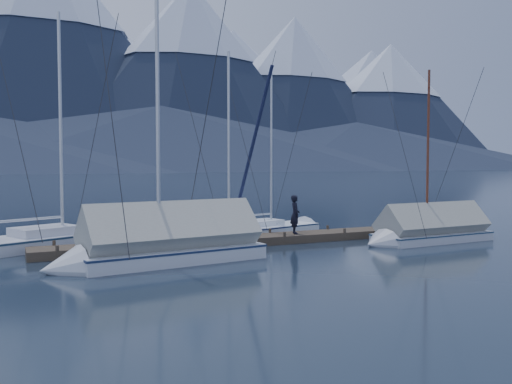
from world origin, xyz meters
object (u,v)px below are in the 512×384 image
(sailboat_open_right, at_px, (278,229))
(sailboat_covered_far, at_px, (155,248))
(person, at_px, (295,214))
(sailboat_open_left, at_px, (75,239))
(sailboat_covered_near, at_px, (424,233))
(sailboat_open_mid, at_px, (237,234))

(sailboat_open_right, xyz_separation_m, sailboat_covered_far, (-7.58, -5.66, 0.37))
(sailboat_open_right, height_order, person, sailboat_open_right)
(sailboat_open_right, bearing_deg, sailboat_covered_far, -143.27)
(sailboat_open_left, distance_m, sailboat_covered_far, 6.26)
(sailboat_covered_near, distance_m, sailboat_covered_far, 11.84)
(sailboat_covered_far, bearing_deg, sailboat_open_left, 108.29)
(sailboat_open_right, distance_m, person, 3.30)
(person, bearing_deg, sailboat_open_left, 85.75)
(sailboat_open_right, bearing_deg, person, -103.41)
(sailboat_open_left, bearing_deg, sailboat_open_mid, -9.44)
(sailboat_open_right, bearing_deg, sailboat_covered_near, -52.65)
(sailboat_covered_near, bearing_deg, sailboat_open_mid, 145.44)
(sailboat_open_mid, bearing_deg, sailboat_open_right, 19.06)
(sailboat_open_mid, bearing_deg, sailboat_open_left, 170.56)
(sailboat_open_mid, distance_m, sailboat_covered_far, 6.94)
(sailboat_open_right, relative_size, sailboat_covered_near, 1.04)
(sailboat_open_left, relative_size, sailboat_covered_far, 1.00)
(sailboat_open_mid, distance_m, person, 3.02)
(sailboat_open_right, distance_m, sailboat_covered_far, 9.47)
(sailboat_covered_near, distance_m, person, 5.64)
(sailboat_open_left, relative_size, sailboat_covered_near, 1.28)
(sailboat_open_mid, xyz_separation_m, sailboat_covered_far, (-5.03, -4.78, 0.35))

